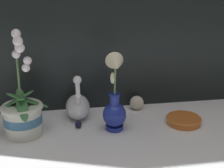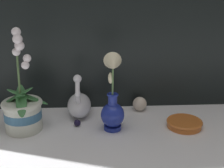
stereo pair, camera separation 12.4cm
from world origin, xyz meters
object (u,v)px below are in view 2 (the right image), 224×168
object	(u,v)px
orchid_potted_plant	(23,109)
glass_sphere	(140,104)
swan_figurine	(79,104)
amber_dish	(184,123)
blue_vase	(113,103)

from	to	relation	value
orchid_potted_plant	glass_sphere	xyz separation A→B (m)	(0.48, 0.16, -0.06)
swan_figurine	amber_dish	xyz separation A→B (m)	(0.42, -0.13, -0.04)
swan_figurine	blue_vase	world-z (taller)	blue_vase
glass_sphere	amber_dish	distance (m)	0.23
amber_dish	glass_sphere	bearing A→B (deg)	133.27
glass_sphere	swan_figurine	bearing A→B (deg)	-171.46
blue_vase	amber_dish	world-z (taller)	blue_vase
swan_figurine	orchid_potted_plant	bearing A→B (deg)	-151.30
swan_figurine	glass_sphere	world-z (taller)	swan_figurine
blue_vase	glass_sphere	distance (m)	0.24
swan_figurine	blue_vase	bearing A→B (deg)	-45.39
orchid_potted_plant	swan_figurine	xyz separation A→B (m)	(0.21, 0.12, -0.03)
glass_sphere	amber_dish	size ratio (longest dim) A/B	0.44
swan_figurine	amber_dish	bearing A→B (deg)	-16.74
amber_dish	blue_vase	bearing A→B (deg)	-177.98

